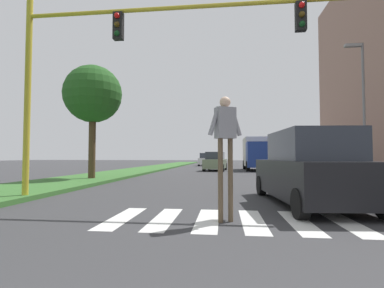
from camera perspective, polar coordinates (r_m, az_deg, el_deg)
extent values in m
plane|color=#38383A|center=(29.45, 6.69, -5.01)|extent=(140.00, 140.00, 0.00)
cube|color=silver|center=(6.36, -13.79, -14.12)|extent=(0.45, 2.20, 0.01)
cube|color=silver|center=(6.11, -5.58, -14.65)|extent=(0.45, 2.20, 0.01)
cube|color=silver|center=(6.00, 3.15, -14.90)|extent=(0.45, 2.20, 0.01)
cube|color=silver|center=(6.01, 12.05, -14.82)|extent=(0.45, 2.20, 0.01)
cube|color=silver|center=(6.16, 20.68, -14.41)|extent=(0.45, 2.20, 0.01)
cube|color=silver|center=(6.43, 28.70, -13.74)|extent=(0.45, 2.20, 0.01)
cube|color=#386B2D|center=(28.45, -8.80, -4.93)|extent=(3.80, 64.00, 0.15)
cylinder|color=#4C3823|center=(16.00, -19.37, -0.07)|extent=(0.36, 0.36, 3.57)
sphere|color=#23561E|center=(16.33, -19.23, 9.44)|extent=(3.05, 3.05, 3.05)
cube|color=#9E9991|center=(28.66, 23.26, -4.74)|extent=(3.00, 64.00, 0.15)
cylinder|color=gold|center=(9.99, -30.05, 8.55)|extent=(0.18, 0.18, 6.00)
cylinder|color=gold|center=(9.03, -2.07, 25.65)|extent=(9.37, 0.12, 0.12)
cube|color=black|center=(9.26, -14.52, 21.85)|extent=(0.28, 0.20, 0.80)
sphere|color=red|center=(9.27, -14.80, 23.61)|extent=(0.16, 0.16, 0.16)
sphere|color=#4C380F|center=(9.16, -14.81, 22.14)|extent=(0.16, 0.16, 0.16)
sphere|color=#0F3F19|center=(9.05, -14.83, 20.65)|extent=(0.16, 0.16, 0.16)
cube|color=black|center=(8.99, 20.94, 22.73)|extent=(0.28, 0.20, 0.80)
sphere|color=red|center=(9.00, 21.12, 24.55)|extent=(0.16, 0.16, 0.16)
sphere|color=#4C380F|center=(8.88, 21.15, 23.05)|extent=(0.16, 0.16, 0.16)
sphere|color=#0F3F19|center=(8.77, 21.18, 21.52)|extent=(0.16, 0.16, 0.16)
cylinder|color=slate|center=(18.58, 31.20, 5.92)|extent=(0.14, 0.14, 7.50)
cube|color=gray|center=(19.24, 29.52, 16.80)|extent=(0.90, 0.24, 0.16)
cylinder|color=brown|center=(5.77, 7.70, -7.12)|extent=(0.13, 0.13, 1.65)
cylinder|color=brown|center=(5.67, 5.72, -7.21)|extent=(0.13, 0.13, 1.65)
cube|color=gray|center=(5.74, 6.66, 4.20)|extent=(0.45, 0.39, 0.62)
cylinder|color=gray|center=(5.85, 8.76, 4.39)|extent=(0.28, 0.20, 0.58)
cylinder|color=gray|center=(5.64, 4.48, 4.63)|extent=(0.28, 0.20, 0.58)
sphere|color=beige|center=(5.80, 6.64, 8.33)|extent=(0.30, 0.30, 0.22)
cube|color=black|center=(8.34, 22.27, -6.38)|extent=(2.29, 4.75, 0.96)
cube|color=#2D333D|center=(8.11, 22.74, -0.30)|extent=(1.88, 2.66, 0.79)
cylinder|color=black|center=(9.90, 13.70, -8.07)|extent=(0.27, 0.66, 0.64)
cylinder|color=black|center=(10.40, 23.19, -7.67)|extent=(0.27, 0.66, 0.64)
cylinder|color=black|center=(6.36, 20.87, -11.13)|extent=(0.27, 0.66, 0.64)
cube|color=gray|center=(26.12, 4.72, -3.96)|extent=(2.11, 4.39, 0.81)
cube|color=#2D333D|center=(25.90, 4.66, -2.34)|extent=(1.70, 2.04, 0.67)
cylinder|color=black|center=(27.89, 3.47, -4.50)|extent=(0.27, 0.66, 0.64)
cylinder|color=black|center=(27.72, 6.76, -4.50)|extent=(0.27, 0.66, 0.64)
cylinder|color=black|center=(24.57, 2.41, -4.78)|extent=(0.27, 0.66, 0.64)
cylinder|color=black|center=(24.38, 6.15, -4.78)|extent=(0.27, 0.66, 0.64)
cube|color=silver|center=(39.85, 2.96, -3.44)|extent=(2.13, 4.39, 0.85)
cube|color=#2D333D|center=(39.63, 2.92, -2.33)|extent=(1.75, 2.03, 0.69)
cylinder|color=black|center=(41.64, 2.13, -3.85)|extent=(0.27, 0.65, 0.64)
cylinder|color=black|center=(41.42, 4.42, -3.85)|extent=(0.27, 0.65, 0.64)
cylinder|color=black|center=(38.31, 1.39, -3.97)|extent=(0.27, 0.65, 0.64)
cylinder|color=black|center=(38.08, 3.88, -3.97)|extent=(0.27, 0.65, 0.64)
cube|color=navy|center=(25.36, 13.48, -2.09)|extent=(2.30, 2.00, 2.20)
cube|color=beige|center=(28.44, 12.71, -1.53)|extent=(2.30, 4.20, 2.70)
cylinder|color=black|center=(25.52, 15.85, -4.31)|extent=(0.30, 0.90, 0.90)
cylinder|color=black|center=(25.27, 11.13, -4.37)|extent=(0.30, 0.90, 0.90)
cylinder|color=black|center=(29.62, 14.54, -4.06)|extent=(0.30, 0.90, 0.90)
cylinder|color=black|center=(29.40, 10.47, -4.11)|extent=(0.30, 0.90, 0.90)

